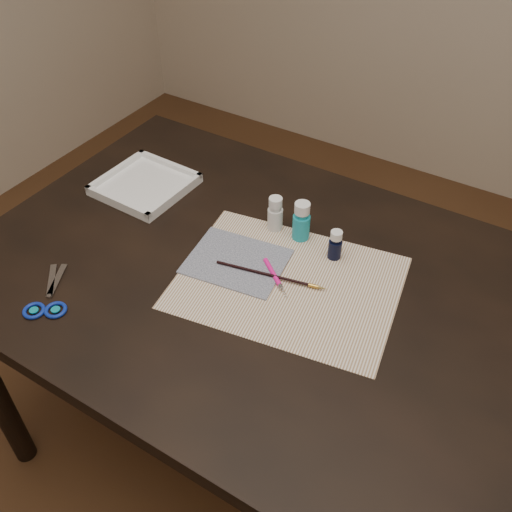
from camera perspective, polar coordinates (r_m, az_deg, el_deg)
The scene contains 11 objects.
ground at distance 1.88m, azimuth -0.00°, elevation -18.66°, with size 3.50×3.50×0.02m, color #422614.
table at distance 1.55m, azimuth -0.00°, elevation -11.71°, with size 1.30×0.90×0.75m, color black.
paper at distance 1.25m, azimuth 3.21°, elevation -2.65°, with size 0.47×0.36×0.00m, color white.
canvas at distance 1.29m, azimuth -1.96°, elevation -0.53°, with size 0.22×0.17×0.00m, color #101834.
paint_bottle_white at distance 1.36m, azimuth 1.94°, elevation 4.27°, with size 0.04×0.04×0.09m, color silver.
paint_bottle_cyan at distance 1.33m, azimuth 4.57°, elevation 3.51°, with size 0.04×0.04×0.10m, color #199CAF.
paint_bottle_navy at distance 1.30m, azimuth 7.93°, elevation 1.12°, with size 0.03×0.03×0.08m, color black.
paintbrush at distance 1.25m, azimuth 1.52°, elevation -1.94°, with size 0.26×0.01×0.01m, color black, non-canonical shape.
craft_knife at distance 1.25m, azimuth 2.00°, elevation -2.23°, with size 0.13×0.01×0.01m, color #FF1493, non-canonical shape.
scissors at distance 1.30m, azimuth -20.12°, elevation -3.28°, with size 0.18×0.09×0.01m, color silver, non-canonical shape.
palette_tray at distance 1.54m, azimuth -11.04°, elevation 7.07°, with size 0.22×0.22×0.03m, color white.
Camera 1 is at (0.48, -0.78, 1.63)m, focal length 40.00 mm.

